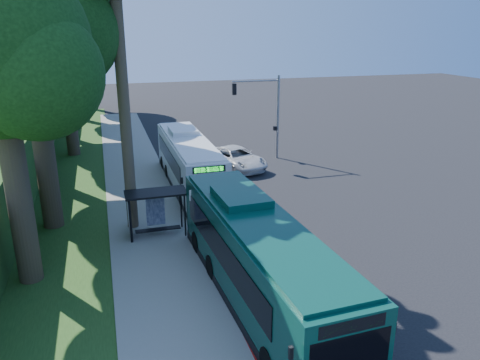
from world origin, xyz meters
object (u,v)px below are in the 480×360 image
object	(u,v)px
bus_shelter	(151,205)
white_bus	(189,161)
pickup	(237,158)
teal_bus	(258,257)

from	to	relation	value
bus_shelter	white_bus	xyz separation A→B (m)	(3.46, 7.69, 0.03)
bus_shelter	white_bus	bearing A→B (deg)	65.79
bus_shelter	pickup	xyz separation A→B (m)	(7.88, 10.93, -0.98)
bus_shelter	white_bus	world-z (taller)	white_bus
white_bus	bus_shelter	bearing A→B (deg)	-114.32
teal_bus	pickup	size ratio (longest dim) A/B	2.27
pickup	white_bus	bearing A→B (deg)	-159.59
bus_shelter	pickup	bearing A→B (deg)	54.22
teal_bus	white_bus	bearing A→B (deg)	87.19
white_bus	teal_bus	size ratio (longest dim) A/B	0.93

